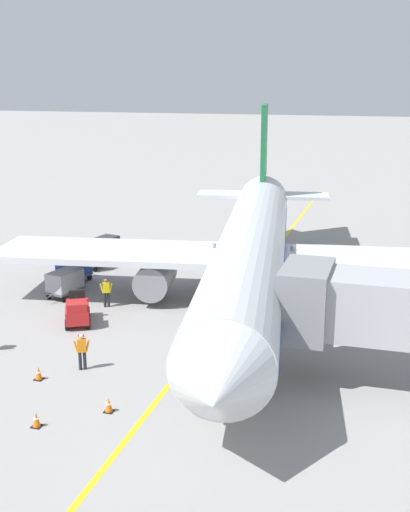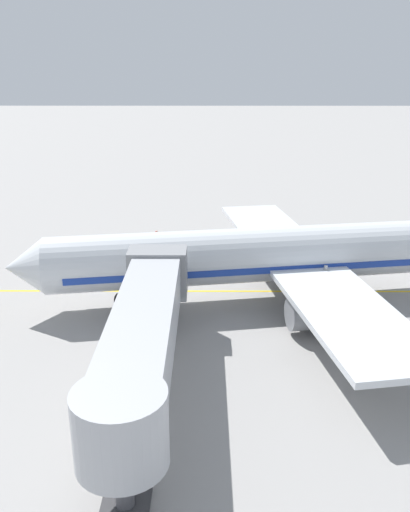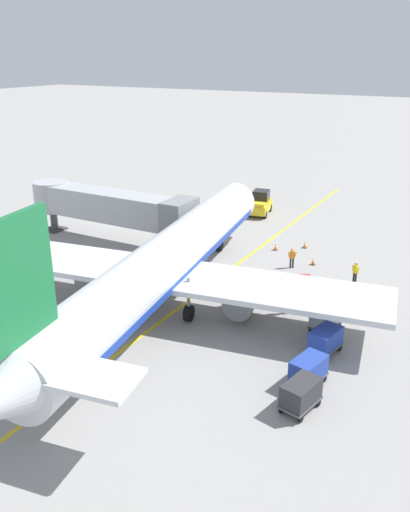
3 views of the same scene
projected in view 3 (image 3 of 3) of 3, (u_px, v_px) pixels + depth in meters
The scene contains 16 objects.
ground_plane at pixel (174, 312), 36.30m from camera, with size 400.00×400.00×0.00m, color gray.
gate_lead_in_line at pixel (174, 312), 36.30m from camera, with size 0.24×80.00×0.01m, color gold.
parked_airliner at pixel (166, 262), 36.23m from camera, with size 30.45×37.26×10.63m.
jet_bridge at pixel (109, 206), 48.57m from camera, with size 17.34×3.50×4.98m.
pushback_tractor at pixel (259, 204), 58.01m from camera, with size 3.06×4.76×2.40m.
baggage_tug_lead at pixel (304, 289), 38.05m from camera, with size 2.20×2.77×1.62m.
baggage_cart_front at pixel (326, 317), 33.58m from camera, with size 1.73×2.98×1.58m.
baggage_cart_second_in_train at pixel (326, 339), 30.98m from camera, with size 1.73×2.98×1.58m.
baggage_cart_third_in_train at pixel (308, 369), 28.05m from camera, with size 1.73×2.98×1.58m.
baggage_cart_tail_end at pixel (301, 393), 26.07m from camera, with size 1.73×2.98×1.58m.
ground_crew_wing_walker at pixel (292, 257), 43.40m from camera, with size 0.69×0.40×1.69m.
ground_crew_loader at pixel (355, 272), 40.49m from camera, with size 0.68×0.41×1.69m.
ground_crew_marshaller at pixel (285, 301), 35.75m from camera, with size 0.70×0.37×1.69m.
safety_cone_nose_left at pixel (313, 262), 44.23m from camera, with size 0.36×0.36×0.59m.
safety_cone_nose_right at pixel (305, 245), 48.06m from camera, with size 0.36×0.36×0.59m.
safety_cone_wing_tip at pixel (276, 247), 47.53m from camera, with size 0.36×0.36×0.59m.
Camera 3 is at (17.70, -27.36, 16.59)m, focal length 37.32 mm.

